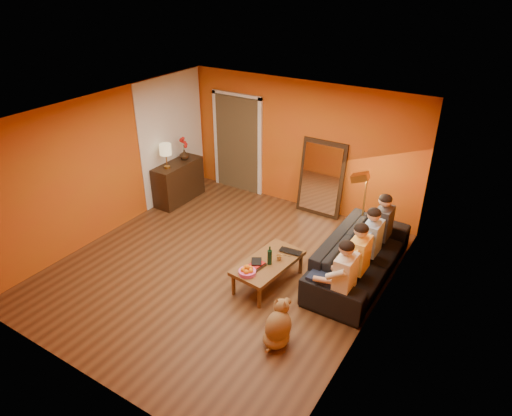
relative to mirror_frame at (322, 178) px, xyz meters
The scene contains 27 objects.
room_shell 2.39m from the mirror_frame, 103.68° to the right, with size 5.00×5.50×2.60m.
white_accent 3.21m from the mirror_frame, 163.83° to the right, with size 0.02×1.90×2.58m, color white.
doorway_recess 2.08m from the mirror_frame, behind, with size 1.06×0.30×2.10m, color #3F2D19.
door_jamb_left 2.64m from the mirror_frame, behind, with size 0.08×0.06×2.20m, color white.
door_jamb_right 1.51m from the mirror_frame, behind, with size 0.08×0.06×2.20m, color white.
door_header 2.46m from the mirror_frame, behind, with size 1.22×0.06×0.08m, color white.
mirror_frame is the anchor object (origin of this frame).
mirror_glass 0.04m from the mirror_frame, 90.00° to the right, with size 0.78×0.02×1.36m, color white.
sideboard 3.01m from the mirror_frame, 158.84° to the right, with size 0.44×1.18×0.85m, color #321D10.
table_lamp 3.13m from the mirror_frame, 153.68° to the right, with size 0.24×0.24×0.51m, color beige, non-canonical shape.
sofa 2.23m from the mirror_frame, 48.59° to the right, with size 0.95×2.44×0.71m, color black.
coffee_table 2.67m from the mirror_frame, 83.03° to the right, with size 0.62×1.22×0.42m, color brown, non-canonical shape.
floor_lamp 1.49m from the mirror_frame, 37.19° to the right, with size 0.30×0.24×1.44m, color gold, non-canonical shape.
dog 3.81m from the mirror_frame, 73.38° to the right, with size 0.35×0.54×0.64m, color #997245, non-canonical shape.
person_far_left 3.08m from the mirror_frame, 59.14° to the right, with size 0.70×0.44×1.22m, color silver, non-canonical shape.
person_mid_left 2.63m from the mirror_frame, 52.96° to the right, with size 0.70×0.44×1.22m, color #FAC453, non-canonical shape.
person_mid_right 2.21m from the mirror_frame, 44.34° to the right, with size 0.70×0.44×1.22m, color #86A4CF, non-canonical shape.
person_far_right 1.87m from the mirror_frame, 32.17° to the right, with size 0.70×0.44×1.22m, color #2D2D31, non-canonical shape.
fruit_bowl 3.06m from the mirror_frame, 85.92° to the right, with size 0.26×0.26×0.16m, color #E450A0, non-canonical shape.
wine_bottle 2.68m from the mirror_frame, 82.09° to the right, with size 0.07×0.07×0.31m, color black.
tumbler 2.53m from the mirror_frame, 79.98° to the right, with size 0.09×0.09×0.08m, color #B27F3F.
laptop 2.32m from the mirror_frame, 77.51° to the right, with size 0.36×0.23×0.03m, color black.
book_lower 2.82m from the mirror_frame, 87.19° to the right, with size 0.20×0.27×0.03m, color #321D10.
book_mid 2.81m from the mirror_frame, 86.97° to the right, with size 0.17×0.23×0.02m, color red.
book_upper 2.82m from the mirror_frame, 87.20° to the right, with size 0.16×0.21×0.02m, color black.
vase 2.92m from the mirror_frame, 163.43° to the right, with size 0.20×0.20×0.21m, color #321D10.
flowers 2.95m from the mirror_frame, 163.43° to the right, with size 0.17×0.17×0.51m, color red, non-canonical shape.
Camera 1 is at (3.80, -5.04, 4.48)m, focal length 32.00 mm.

